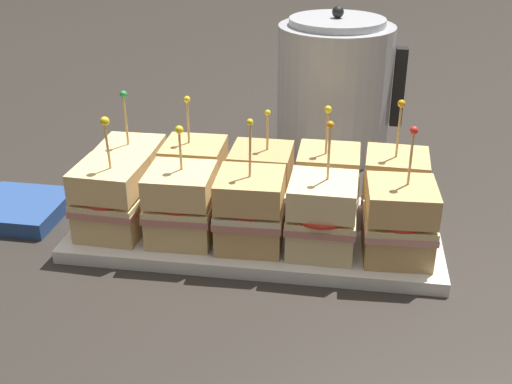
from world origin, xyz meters
The scene contains 14 objects.
ground_plane centered at (0.00, 0.00, 0.00)m, with size 6.00×6.00×0.00m, color #2D2823.
serving_platter centered at (0.00, 0.00, 0.01)m, with size 0.50×0.22×0.02m.
sandwich_front_far_left centered at (-0.19, -0.05, 0.07)m, with size 0.09×0.09×0.17m.
sandwich_front_left centered at (-0.09, -0.05, 0.07)m, with size 0.09×0.09×0.16m.
sandwich_front_center centered at (0.00, -0.05, 0.07)m, with size 0.09×0.09×0.17m.
sandwich_front_right centered at (0.09, -0.05, 0.07)m, with size 0.09×0.09×0.17m.
sandwich_front_far_right centered at (0.19, -0.05, 0.07)m, with size 0.09×0.09×0.17m.
sandwich_back_far_left centered at (-0.19, 0.04, 0.07)m, with size 0.09×0.09×0.17m.
sandwich_back_left centered at (-0.10, 0.05, 0.07)m, with size 0.09×0.09×0.17m.
sandwich_back_center centered at (0.00, 0.05, 0.07)m, with size 0.09×0.09×0.15m.
sandwich_back_right centered at (0.09, 0.05, 0.07)m, with size 0.09×0.09×0.17m.
sandwich_back_far_right centered at (0.19, 0.05, 0.07)m, with size 0.09×0.09×0.18m.
kettle_steel centered at (0.09, 0.33, 0.12)m, with size 0.22×0.20×0.26m.
napkin_stack centered at (-0.35, 0.01, 0.01)m, with size 0.13×0.13×0.02m.
Camera 1 is at (0.12, -0.77, 0.45)m, focal length 45.00 mm.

